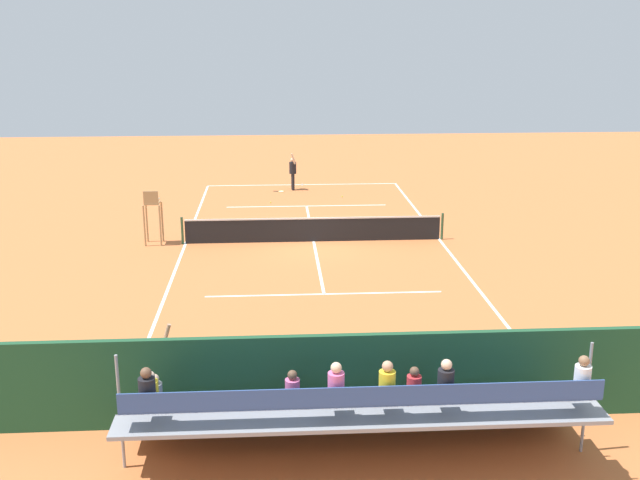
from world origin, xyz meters
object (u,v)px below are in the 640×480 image
(courtside_bench, at_px, (479,378))
(tennis_player, at_px, (293,170))
(equipment_bag, at_px, (401,398))
(line_judge, at_px, (167,366))
(tennis_racket, at_px, (281,191))
(bleacher_stand, at_px, (352,412))
(umpire_chair, at_px, (152,211))
(tennis_net, at_px, (314,229))
(tennis_ball_far, at_px, (342,196))
(tennis_ball_near, at_px, (271,202))

(courtside_bench, height_order, tennis_player, tennis_player)
(equipment_bag, height_order, line_judge, line_judge)
(tennis_racket, bearing_deg, line_judge, 82.99)
(bleacher_stand, xyz_separation_m, umpire_chair, (6.10, -15.42, 0.34))
(tennis_net, relative_size, equipment_bag, 11.44)
(tennis_ball_far, bearing_deg, bleacher_stand, 85.20)
(courtside_bench, relative_size, equipment_bag, 2.00)
(umpire_chair, relative_size, tennis_racket, 3.68)
(tennis_net, height_order, equipment_bag, tennis_net)
(line_judge, bearing_deg, courtside_bench, 179.50)
(bleacher_stand, bearing_deg, equipment_bag, -123.68)
(tennis_player, bearing_deg, courtside_bench, 98.75)
(tennis_ball_near, bearing_deg, equipment_bag, 98.21)
(equipment_bag, xyz_separation_m, tennis_ball_far, (-0.62, -21.25, -0.15))
(courtside_bench, height_order, tennis_ball_far, courtside_bench)
(bleacher_stand, height_order, equipment_bag, bleacher_stand)
(umpire_chair, bearing_deg, line_judge, 99.69)
(equipment_bag, xyz_separation_m, tennis_racket, (2.39, -22.74, -0.16))
(tennis_net, bearing_deg, tennis_ball_far, -103.24)
(tennis_net, xyz_separation_m, line_judge, (3.94, 13.21, 0.51))
(tennis_net, bearing_deg, bleacher_stand, 89.61)
(tennis_net, distance_m, tennis_ball_near, 7.00)
(tennis_racket, relative_size, line_judge, 0.30)
(umpire_chair, bearing_deg, courtside_bench, 124.69)
(umpire_chair, xyz_separation_m, equipment_bag, (-7.42, 13.43, -1.13))
(umpire_chair, height_order, tennis_racket, umpire_chair)
(tennis_player, distance_m, line_judge, 23.19)
(bleacher_stand, height_order, tennis_ball_far, bleacher_stand)
(tennis_net, relative_size, tennis_racket, 17.72)
(tennis_net, distance_m, tennis_player, 9.76)
(bleacher_stand, distance_m, courtside_bench, 3.79)
(courtside_bench, relative_size, line_judge, 0.93)
(umpire_chair, bearing_deg, tennis_racket, -118.41)
(tennis_ball_far, relative_size, line_judge, 0.03)
(courtside_bench, height_order, line_judge, line_judge)
(courtside_bench, distance_m, tennis_ball_far, 21.16)
(umpire_chair, xyz_separation_m, tennis_ball_far, (-8.05, -7.82, -1.28))
(tennis_net, bearing_deg, line_judge, 73.39)
(tennis_ball_far, distance_m, line_judge, 21.86)
(equipment_bag, distance_m, tennis_ball_far, 21.26)
(tennis_player, bearing_deg, tennis_net, 93.14)
(line_judge, bearing_deg, tennis_ball_near, -96.42)
(tennis_net, xyz_separation_m, tennis_racket, (1.17, -9.34, -0.49))
(courtside_bench, bearing_deg, tennis_racket, -79.54)
(courtside_bench, height_order, equipment_bag, courtside_bench)
(tennis_ball_far, bearing_deg, tennis_player, -38.29)
(equipment_bag, distance_m, tennis_racket, 22.86)
(courtside_bench, distance_m, line_judge, 6.96)
(line_judge, bearing_deg, tennis_net, -106.61)
(courtside_bench, height_order, tennis_racket, courtside_bench)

